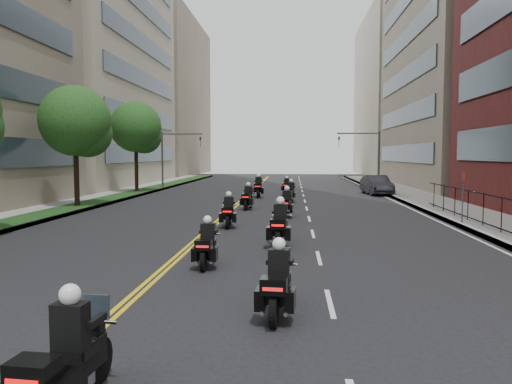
% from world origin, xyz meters
% --- Properties ---
extents(sidewalk_right, '(4.00, 90.00, 0.15)m').
position_xyz_m(sidewalk_right, '(12.00, 25.00, 0.07)').
color(sidewalk_right, gray).
rests_on(sidewalk_right, ground).
extents(sidewalk_left, '(4.00, 90.00, 0.15)m').
position_xyz_m(sidewalk_left, '(-12.00, 25.00, 0.07)').
color(sidewalk_left, gray).
rests_on(sidewalk_left, ground).
extents(grass_strip, '(2.00, 90.00, 0.04)m').
position_xyz_m(grass_strip, '(-11.20, 25.00, 0.17)').
color(grass_strip, black).
rests_on(grass_strip, sidewalk_left).
extents(building_right_tan, '(15.11, 28.00, 30.00)m').
position_xyz_m(building_right_tan, '(21.48, 48.00, 15.00)').
color(building_right_tan, '#796B58').
rests_on(building_right_tan, ground).
extents(building_right_far, '(15.00, 28.00, 26.00)m').
position_xyz_m(building_right_far, '(21.50, 78.00, 13.00)').
color(building_right_far, '#ADA08B').
rests_on(building_right_far, ground).
extents(building_left_mid, '(16.11, 28.00, 34.00)m').
position_xyz_m(building_left_mid, '(-21.98, 48.00, 17.00)').
color(building_left_mid, '#ADA08B').
rests_on(building_left_mid, ground).
extents(building_left_far, '(16.00, 28.00, 26.00)m').
position_xyz_m(building_left_far, '(-22.00, 78.00, 13.00)').
color(building_left_far, '#796B58').
rests_on(building_left_far, ground).
extents(street_trees, '(4.40, 38.40, 7.98)m').
position_xyz_m(street_trees, '(-11.05, 18.61, 5.13)').
color(street_trees, black).
rests_on(street_trees, ground).
extents(traffic_signal_right, '(4.09, 0.20, 5.60)m').
position_xyz_m(traffic_signal_right, '(9.54, 42.00, 3.70)').
color(traffic_signal_right, '#3F3F44').
rests_on(traffic_signal_right, ground).
extents(traffic_signal_left, '(4.09, 0.20, 5.60)m').
position_xyz_m(traffic_signal_left, '(-9.54, 42.00, 3.70)').
color(traffic_signal_left, '#3F3F44').
rests_on(traffic_signal_left, ground).
extents(motorcycle_0, '(0.61, 2.30, 1.70)m').
position_xyz_m(motorcycle_0, '(-0.61, -0.15, 0.67)').
color(motorcycle_0, black).
rests_on(motorcycle_0, ground).
extents(motorcycle_1, '(0.60, 2.25, 1.66)m').
position_xyz_m(motorcycle_1, '(2.04, 3.98, 0.66)').
color(motorcycle_1, black).
rests_on(motorcycle_1, ground).
extents(motorcycle_2, '(0.48, 2.09, 1.55)m').
position_xyz_m(motorcycle_2, '(-0.25, 8.50, 0.61)').
color(motorcycle_2, black).
rests_on(motorcycle_2, ground).
extents(motorcycle_3, '(0.61, 2.49, 1.84)m').
position_xyz_m(motorcycle_3, '(1.87, 12.05, 0.73)').
color(motorcycle_3, black).
rests_on(motorcycle_3, ground).
extents(motorcycle_4, '(0.57, 2.27, 1.67)m').
position_xyz_m(motorcycle_4, '(-0.66, 16.74, 0.66)').
color(motorcycle_4, black).
rests_on(motorcycle_4, ground).
extents(motorcycle_5, '(0.65, 2.30, 1.70)m').
position_xyz_m(motorcycle_5, '(2.00, 20.66, 0.67)').
color(motorcycle_5, black).
rests_on(motorcycle_5, ground).
extents(motorcycle_6, '(0.60, 2.27, 1.68)m').
position_xyz_m(motorcycle_6, '(-0.45, 24.40, 0.66)').
color(motorcycle_6, black).
rests_on(motorcycle_6, ground).
extents(motorcycle_7, '(0.68, 2.23, 1.65)m').
position_xyz_m(motorcycle_7, '(2.17, 29.17, 0.65)').
color(motorcycle_7, black).
rests_on(motorcycle_7, ground).
extents(motorcycle_8, '(0.59, 2.55, 1.88)m').
position_xyz_m(motorcycle_8, '(-0.39, 32.93, 0.74)').
color(motorcycle_8, black).
rests_on(motorcycle_8, ground).
extents(motorcycle_9, '(0.61, 2.06, 1.52)m').
position_xyz_m(motorcycle_9, '(1.76, 37.19, 0.60)').
color(motorcycle_9, black).
rests_on(motorcycle_9, ground).
extents(parked_sedan, '(2.25, 5.14, 1.64)m').
position_xyz_m(parked_sedan, '(9.40, 36.42, 0.82)').
color(parked_sedan, black).
rests_on(parked_sedan, ground).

